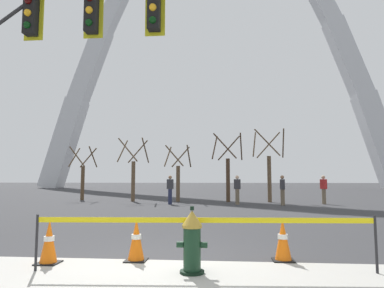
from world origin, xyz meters
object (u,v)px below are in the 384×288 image
(fire_hydrant, at_px, (192,242))
(pedestrian_walking_right, at_px, (237,190))
(monument_arch, at_px, (215,49))
(pedestrian_standing_center, at_px, (170,189))
(traffic_cone_mid_sidewalk, at_px, (49,242))
(traffic_cone_by_hydrant, at_px, (283,240))
(pedestrian_near_trees, at_px, (283,190))
(traffic_cone_curb_edge, at_px, (136,240))
(pedestrian_walking_left, at_px, (324,189))
(traffic_signal_gantry, at_px, (12,44))

(fire_hydrant, xyz_separation_m, pedestrian_walking_right, (1.21, 14.33, 0.35))
(fire_hydrant, xyz_separation_m, monument_arch, (-0.74, 48.07, 21.12))
(monument_arch, bearing_deg, pedestrian_standing_center, -92.97)
(pedestrian_walking_right, bearing_deg, traffic_cone_mid_sidewalk, -104.59)
(traffic_cone_mid_sidewalk, distance_m, pedestrian_walking_right, 14.43)
(pedestrian_walking_right, bearing_deg, pedestrian_standing_center, -177.26)
(traffic_cone_by_hydrant, xyz_separation_m, monument_arch, (-2.22, 47.14, 21.23))
(pedestrian_near_trees, bearing_deg, traffic_cone_curb_edge, -109.18)
(fire_hydrant, xyz_separation_m, pedestrian_walking_left, (6.03, 15.06, 0.35))
(traffic_cone_curb_edge, relative_size, pedestrian_near_trees, 0.46)
(pedestrian_walking_left, distance_m, pedestrian_walking_right, 4.87)
(pedestrian_walking_left, xyz_separation_m, pedestrian_near_trees, (-2.43, -1.08, 0.00))
(traffic_cone_by_hydrant, height_order, traffic_cone_curb_edge, same)
(traffic_signal_gantry, xyz_separation_m, monument_arch, (3.48, 46.20, 17.19))
(traffic_signal_gantry, height_order, pedestrian_walking_left, traffic_signal_gantry)
(traffic_cone_by_hydrant, relative_size, pedestrian_near_trees, 0.46)
(traffic_cone_mid_sidewalk, distance_m, pedestrian_standing_center, 13.78)
(traffic_cone_mid_sidewalk, height_order, traffic_signal_gantry, traffic_signal_gantry)
(traffic_cone_by_hydrant, xyz_separation_m, pedestrian_near_trees, (2.11, 13.05, 0.46))
(traffic_cone_by_hydrant, xyz_separation_m, pedestrian_standing_center, (-3.98, 13.22, 0.46))
(pedestrian_walking_left, bearing_deg, traffic_cone_by_hydrant, -107.84)
(monument_arch, height_order, pedestrian_walking_left, monument_arch)
(monument_arch, relative_size, pedestrian_walking_right, 34.35)
(traffic_cone_curb_edge, bearing_deg, pedestrian_standing_center, 96.23)
(monument_arch, bearing_deg, pedestrian_walking_right, -86.70)
(fire_hydrant, bearing_deg, traffic_cone_mid_sidewalk, 171.08)
(pedestrian_standing_center, bearing_deg, fire_hydrant, -80.01)
(pedestrian_walking_left, relative_size, pedestrian_walking_right, 1.00)
(pedestrian_near_trees, bearing_deg, pedestrian_walking_left, 23.89)
(pedestrian_walking_left, bearing_deg, pedestrian_walking_right, -171.45)
(traffic_cone_by_hydrant, height_order, pedestrian_standing_center, pedestrian_standing_center)
(pedestrian_walking_left, xyz_separation_m, pedestrian_standing_center, (-8.52, -0.90, 0.00))
(fire_hydrant, relative_size, pedestrian_walking_right, 0.62)
(traffic_cone_curb_edge, distance_m, traffic_signal_gantry, 5.29)
(pedestrian_walking_left, distance_m, pedestrian_standing_center, 8.57)
(traffic_signal_gantry, height_order, monument_arch, monument_arch)
(fire_hydrant, height_order, traffic_cone_curb_edge, fire_hydrant)
(fire_hydrant, bearing_deg, traffic_cone_curb_edge, 145.71)
(monument_arch, distance_m, pedestrian_standing_center, 39.81)
(traffic_cone_curb_edge, xyz_separation_m, pedestrian_walking_left, (7.05, 14.36, 0.46))
(traffic_cone_by_hydrant, relative_size, monument_arch, 0.01)
(traffic_cone_mid_sidewalk, distance_m, traffic_signal_gantry, 4.67)
(traffic_cone_curb_edge, bearing_deg, pedestrian_walking_left, 63.85)
(traffic_signal_gantry, bearing_deg, traffic_cone_by_hydrant, -9.34)
(traffic_signal_gantry, bearing_deg, traffic_cone_mid_sidewalk, -39.61)
(traffic_signal_gantry, xyz_separation_m, pedestrian_walking_left, (10.25, 13.19, -3.59))
(monument_arch, bearing_deg, traffic_cone_by_hydrant, -87.31)
(traffic_cone_mid_sidewalk, relative_size, pedestrian_near_trees, 0.46)
(traffic_cone_curb_edge, bearing_deg, pedestrian_walking_right, 80.69)
(traffic_cone_mid_sidewalk, distance_m, pedestrian_walking_left, 16.94)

